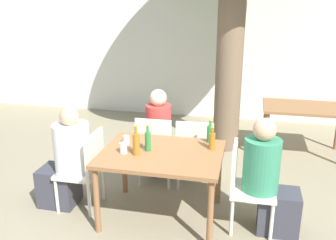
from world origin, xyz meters
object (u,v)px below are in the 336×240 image
drinking_glass_0 (123,148)px  drinking_glass_1 (126,140)px  patio_chair_2 (156,147)px  person_seated_0 (66,162)px  green_bottle_2 (148,141)px  amber_bottle_0 (212,140)px  patio_chair_0 (86,166)px  amber_bottle_1 (136,143)px  green_bottle_3 (210,133)px  dining_table_back (305,113)px  patio_chair_1 (245,183)px  person_seated_1 (269,182)px  person_seated_2 (160,138)px  patio_chair_3 (195,150)px  dining_table_front (162,160)px

drinking_glass_0 → drinking_glass_1: drinking_glass_0 is taller
patio_chair_2 → person_seated_0: size_ratio=0.76×
green_bottle_2 → person_seated_0: bearing=-179.4°
amber_bottle_0 → drinking_glass_0: amber_bottle_0 is taller
patio_chair_2 → amber_bottle_0: bearing=145.1°
patio_chair_0 → amber_bottle_1: 0.73m
green_bottle_2 → green_bottle_3: size_ratio=1.09×
dining_table_back → person_seated_0: bearing=-142.7°
drinking_glass_1 → person_seated_0: bearing=-168.0°
patio_chair_1 → person_seated_0: size_ratio=0.76×
patio_chair_0 → green_bottle_2: 0.79m
dining_table_back → drinking_glass_0: size_ratio=10.96×
amber_bottle_1 → patio_chair_1: bearing=6.1°
person_seated_1 → drinking_glass_1: (-1.51, 0.14, 0.26)m
amber_bottle_0 → drinking_glass_1: size_ratio=2.69×
person_seated_2 → green_bottle_2: (0.10, -0.94, 0.33)m
patio_chair_1 → green_bottle_3: (-0.40, 0.38, 0.35)m
person_seated_1 → patio_chair_0: bearing=90.0°
amber_bottle_0 → amber_bottle_1: (-0.73, -0.31, 0.03)m
dining_table_back → person_seated_1: bearing=-105.3°
person_seated_1 → person_seated_2: bearing=54.6°
patio_chair_1 → amber_bottle_1: 1.15m
patio_chair_1 → person_seated_0: 1.93m
patio_chair_0 → dining_table_back: bearing=129.8°
drinking_glass_0 → patio_chair_3: bearing=52.6°
dining_table_back → patio_chair_0: size_ratio=1.36×
dining_table_front → green_bottle_3: 0.62m
dining_table_back → patio_chair_0: (-2.51, -2.09, -0.15)m
patio_chair_3 → green_bottle_3: size_ratio=3.40×
patio_chair_3 → amber_bottle_1: 1.02m
amber_bottle_0 → green_bottle_2: green_bottle_2 is taller
person_seated_2 → drinking_glass_1: size_ratio=12.91×
patio_chair_0 → person_seated_0: (-0.23, -0.00, 0.03)m
patio_chair_3 → green_bottle_2: size_ratio=3.13×
patio_chair_3 → person_seated_2: bearing=-25.4°
patio_chair_3 → person_seated_1: bearing=139.6°
patio_chair_3 → person_seated_1: person_seated_1 is taller
drinking_glass_0 → drinking_glass_1: size_ratio=1.19×
drinking_glass_1 → person_seated_2: bearing=77.7°
patio_chair_2 → person_seated_0: 1.10m
green_bottle_3 → patio_chair_0: bearing=-163.6°
patio_chair_0 → person_seated_1: size_ratio=0.75×
amber_bottle_0 → green_bottle_2: bearing=-164.0°
drinking_glass_1 → patio_chair_3: bearing=40.3°
patio_chair_2 → person_seated_1: (1.33, -0.71, 0.03)m
dining_table_back → amber_bottle_1: (-1.89, -2.20, 0.22)m
person_seated_1 → green_bottle_3: bearing=58.9°
patio_chair_0 → amber_bottle_0: 1.40m
amber_bottle_1 → dining_table_back: bearing=49.4°
patio_chair_2 → drinking_glass_1: (-0.18, -0.57, 0.30)m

